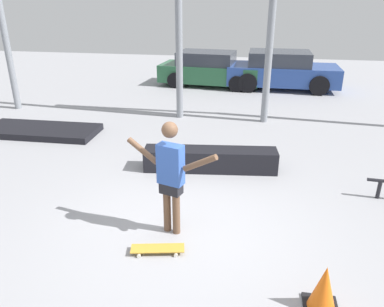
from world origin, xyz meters
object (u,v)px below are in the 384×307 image
at_px(skateboarder, 171,172).
at_px(traffic_cone, 324,289).
at_px(skateboard, 158,249).
at_px(grind_box, 210,160).
at_px(parked_car_green, 209,69).
at_px(manual_pad, 41,131).
at_px(parked_car_blue, 282,71).

bearing_deg(skateboarder, traffic_cone, -13.14).
bearing_deg(skateboard, grind_box, 70.67).
bearing_deg(parked_car_green, manual_pad, -113.68).
relative_size(skateboarder, parked_car_blue, 0.43).
xyz_separation_m(grind_box, parked_car_blue, (1.75, 7.93, 0.47)).
bearing_deg(manual_pad, skateboarder, -40.26).
relative_size(skateboarder, manual_pad, 0.59).
height_order(skateboard, parked_car_green, parked_car_green).
bearing_deg(parked_car_green, skateboarder, -80.21).
xyz_separation_m(skateboard, parked_car_green, (-0.72, 10.86, 0.58)).
bearing_deg(skateboarder, grind_box, 100.32).
relative_size(parked_car_blue, traffic_cone, 6.95).
xyz_separation_m(skateboarder, parked_car_blue, (2.05, 10.26, -0.32)).
height_order(skateboard, parked_car_blue, parked_car_blue).
bearing_deg(skateboard, manual_pad, 123.50).
bearing_deg(grind_box, manual_pad, 163.16).
relative_size(skateboard, parked_car_green, 0.19).
bearing_deg(manual_pad, parked_car_blue, 45.06).
height_order(parked_car_green, parked_car_blue, parked_car_blue).
relative_size(skateboard, grind_box, 0.29).
relative_size(manual_pad, traffic_cone, 5.00).
bearing_deg(parked_car_blue, traffic_cone, -89.51).
bearing_deg(grind_box, parked_car_blue, 77.53).
bearing_deg(manual_pad, skateboard, -44.71).
bearing_deg(skateboard, traffic_cone, -29.23).
bearing_deg(manual_pad, parked_car_green, 60.99).
height_order(grind_box, manual_pad, grind_box).
bearing_deg(parked_car_blue, skateboard, -100.81).
relative_size(parked_car_green, traffic_cone, 6.80).
height_order(grind_box, parked_car_green, parked_car_green).
distance_m(skateboarder, parked_car_blue, 10.46).
relative_size(skateboard, parked_car_blue, 0.19).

